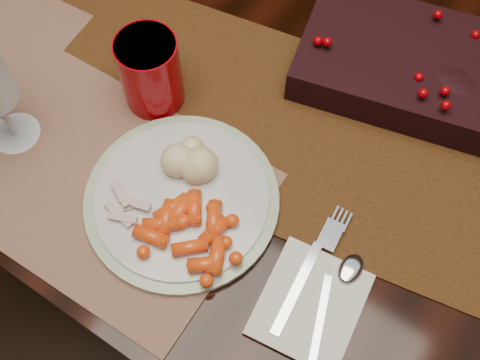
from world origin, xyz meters
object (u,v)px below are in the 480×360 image
Objects in this scene: mashed_potatoes at (199,158)px; dinner_plate at (182,199)px; dining_table at (299,180)px; napkin at (310,304)px; placemat_main at (106,186)px; baby_carrots at (189,237)px; centerpiece at (433,68)px; turkey_shreds at (123,208)px; red_cup at (151,72)px.

dinner_plate is at bearing -83.44° from mashed_potatoes.
napkin is (0.17, -0.32, 0.38)m from dining_table.
placemat_main is 2.90× the size of napkin.
centerpiece is at bearing 70.16° from baby_carrots.
placemat_main is 1.54× the size of dinner_plate.
baby_carrots is 1.69× the size of turkey_shreds.
napkin is at bearing 5.80° from baby_carrots.
mashed_potatoes reaches higher than dinner_plate.
turkey_shreds is (-0.05, -0.11, -0.02)m from mashed_potatoes.
napkin is at bearing -19.26° from mashed_potatoes.
centerpiece is 1.46× the size of dinner_plate.
mashed_potatoes is at bearing -122.55° from centerpiece.
centerpiece is 0.50m from placemat_main.
dining_table is 0.53m from baby_carrots.
napkin is at bearing -22.24° from red_cup.
red_cup is at bearing 152.82° from mashed_potatoes.
turkey_shreds is at bearing -21.65° from placemat_main.
baby_carrots is 0.10m from turkey_shreds.
mashed_potatoes is 0.72× the size of red_cup.
turkey_shreds is (-0.05, -0.06, 0.02)m from dinner_plate.
napkin is 1.18× the size of red_cup.
red_cup reaches higher than dinner_plate.
placemat_main is at bearing -126.28° from centerpiece.
red_cup is (-0.33, -0.24, 0.02)m from centerpiece.
baby_carrots is (0.15, -0.01, 0.03)m from placemat_main.
mashed_potatoes is 0.61× the size of napkin.
centerpiece is 2.75× the size of napkin.
red_cup is at bearing 115.09° from turkey_shreds.
dinner_plate is 2.22× the size of red_cup.
red_cup reaches higher than baby_carrots.
baby_carrots is 1.02× the size of red_cup.
napkin is at bearing 6.62° from turkey_shreds.
placemat_main is at bearing -159.40° from dinner_plate.
dining_table is at bearing 64.93° from placemat_main.
centerpiece is at bearing 24.14° from dining_table.
turkey_shreds is 0.60× the size of red_cup.
centerpiece is 0.37m from mashed_potatoes.
red_cup is at bearing 100.31° from placemat_main.
baby_carrots reaches higher than turkey_shreds.
centerpiece is at bearing 86.65° from napkin.
dining_table is at bearing 110.71° from napkin.
mashed_potatoes is 1.20× the size of turkey_shreds.
red_cup is (-0.18, 0.16, 0.03)m from baby_carrots.
dinner_plate is 1.88× the size of napkin.
baby_carrots reaches higher than dinner_plate.
placemat_main is at bearing -78.56° from red_cup.
placemat_main is 5.69× the size of turkey_shreds.
red_cup is (-0.18, -0.18, 0.44)m from dining_table.
placemat_main is 0.17m from red_cup.
napkin reaches higher than dining_table.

